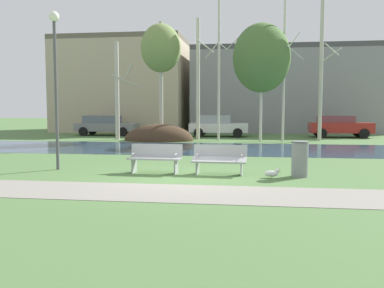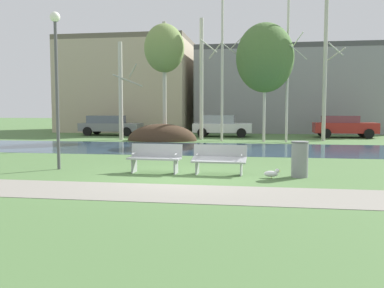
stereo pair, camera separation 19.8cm
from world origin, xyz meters
name	(u,v)px [view 1 (the left image)]	position (x,y,z in m)	size (l,w,h in m)	color
ground_plane	(214,146)	(0.00, 10.00, 0.00)	(120.00, 120.00, 0.00)	#4C703D
paved_path_strip	(168,193)	(0.00, -2.11, 0.01)	(60.00, 2.10, 0.01)	gray
river_band	(212,149)	(0.00, 8.80, 0.00)	(80.00, 6.50, 0.01)	#284256
soil_mound	(159,141)	(-3.71, 13.49, 0.00)	(4.27, 2.59, 2.05)	#423021
bench_left	(155,158)	(-0.97, 0.81, 0.47)	(1.62, 0.63, 0.87)	#9EA0A3
bench_right	(219,159)	(0.98, 0.81, 0.47)	(1.62, 0.63, 0.87)	#9EA0A3
trash_bin	(300,158)	(3.29, 0.71, 0.53)	(0.50, 0.50, 1.02)	gray
seagull	(272,173)	(2.50, 0.38, 0.13)	(0.47, 0.18, 0.27)	white
streetlamp	(55,64)	(-4.22, 1.08, 3.35)	(0.32, 0.32, 4.97)	#4C4C51
birch_far_left	(118,90)	(-6.35, 13.79, 3.09)	(1.59, 2.55, 6.05)	beige
birch_left	(161,49)	(-3.71, 14.29, 5.63)	(2.49, 2.49, 7.28)	#BCB7A8
birch_center_left	(199,78)	(-1.43, 14.91, 3.88)	(1.54, 2.41, 7.56)	beige
birch_center	(219,64)	(-0.04, 13.83, 4.61)	(1.57, 2.50, 9.11)	beige
birch_center_right	(262,58)	(2.43, 13.63, 4.89)	(3.35, 3.35, 6.91)	beige
birch_right	(284,68)	(3.75, 13.69, 4.30)	(1.18, 1.95, 8.51)	beige
birch_far_right	(321,70)	(6.02, 14.87, 4.24)	(1.27, 2.17, 8.37)	#BCB7A8
parked_van_nearest_grey	(106,125)	(-8.64, 17.90, 0.76)	(4.42, 2.03, 1.44)	slate
parked_sedan_second_white	(218,125)	(-0.45, 17.71, 0.79)	(4.03, 2.08, 1.50)	silver
parked_hatch_third_red	(339,126)	(7.77, 18.03, 0.78)	(4.08, 1.94, 1.47)	maroon
building_beige_block	(127,86)	(-9.09, 24.88, 3.93)	(10.73, 8.94, 7.86)	#BCAD8E
building_grey_warehouse	(285,91)	(4.72, 25.73, 3.48)	(15.45, 8.35, 6.96)	gray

